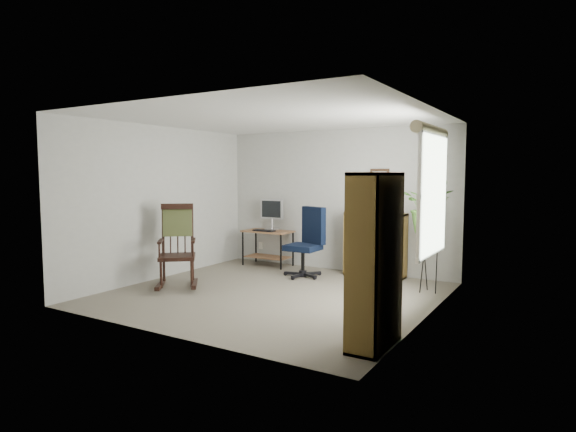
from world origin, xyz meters
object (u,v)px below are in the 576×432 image
Objects in this scene: office_chair at (303,242)px; tall_bookshelf at (375,261)px; rocking_chair at (177,245)px; desk at (268,248)px; low_bookshelf at (375,245)px.

tall_bookshelf is at bearing -27.71° from office_chair.
rocking_chair is (-1.23, -1.56, 0.05)m from office_chair.
desk is 0.53× the size of tall_bookshelf.
rocking_chair reaches higher than office_chair.
office_chair is 3.20m from tall_bookshelf.
desk is 4.30m from tall_bookshelf.
low_bookshelf is (1.99, 0.12, 0.20)m from desk.
desk is 2.11m from rocking_chair.
low_bookshelf is 3.24m from tall_bookshelf.
office_chair is 1.99m from rocking_chair.
rocking_chair reaches higher than desk.
tall_bookshelf is at bearing -69.43° from low_bookshelf.
rocking_chair is 1.19× the size of low_bookshelf.
office_chair is at bearing -147.14° from low_bookshelf.
tall_bookshelf is (2.11, -2.39, 0.26)m from office_chair.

